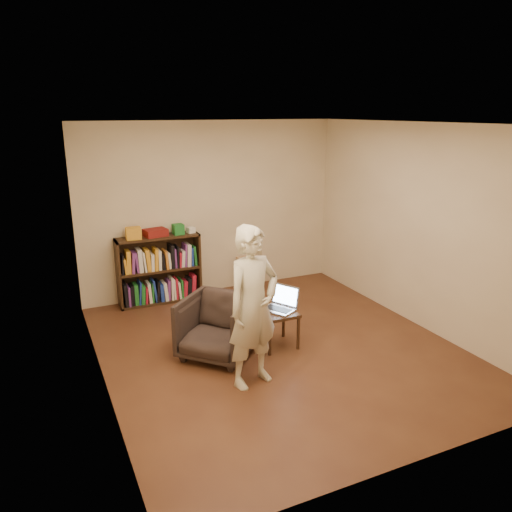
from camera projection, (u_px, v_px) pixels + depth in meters
name	position (u px, v px, depth m)	size (l,w,h in m)	color
floor	(278.00, 348.00, 5.96)	(4.50, 4.50, 0.00)	#472516
ceiling	(281.00, 124.00, 5.23)	(4.50, 4.50, 0.00)	silver
wall_back	(212.00, 209.00, 7.56)	(4.00, 4.00, 0.00)	beige
wall_left	(95.00, 265.00, 4.79)	(4.50, 4.50, 0.00)	beige
wall_right	(418.00, 227.00, 6.39)	(4.50, 4.50, 0.00)	beige
bookshelf	(159.00, 273.00, 7.30)	(1.20, 0.30, 1.00)	black
box_yellow	(133.00, 233.00, 6.95)	(0.21, 0.15, 0.17)	gold
red_cloth	(155.00, 233.00, 7.13)	(0.31, 0.23, 0.10)	maroon
box_green	(178.00, 229.00, 7.23)	(0.15, 0.15, 0.15)	#1F762A
box_white	(191.00, 230.00, 7.32)	(0.10, 0.10, 0.08)	silver
stool	(251.00, 264.00, 7.79)	(0.36, 0.36, 0.52)	#AB7B53
armchair	(217.00, 327.00, 5.69)	(0.76, 0.78, 0.71)	#2B241C
side_table	(277.00, 317.00, 5.93)	(0.43, 0.43, 0.44)	#321F10
laptop	(281.00, 304.00, 5.97)	(0.45, 0.47, 0.28)	#B4B4B9
person	(253.00, 307.00, 4.99)	(0.61, 0.40, 1.68)	beige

